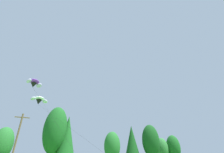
{
  "coord_description": "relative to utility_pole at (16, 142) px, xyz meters",
  "views": [
    {
      "loc": [
        -8.19,
        2.53,
        2.62
      ],
      "look_at": [
        1.31,
        25.08,
        15.39
      ],
      "focal_mm": 24.95,
      "sensor_mm": 36.0,
      "label": 1
    }
  ],
  "objects": [
    {
      "name": "treeline_tree_e",
      "position": [
        6.29,
        14.24,
        4.11
      ],
      "size": [
        5.76,
        5.76,
        14.68
      ],
      "color": "#472D19",
      "rests_on": "ground_plane"
    },
    {
      "name": "parafoil_kite_high_purple",
      "position": [
        0.45,
        -0.13,
        9.86
      ],
      "size": [
        9.6,
        10.75,
        13.85
      ],
      "color": "purple"
    },
    {
      "name": "treeline_tree_k",
      "position": [
        43.68,
        14.17,
        0.85
      ],
      "size": [
        4.31,
        4.31,
        9.3
      ],
      "color": "#472D19",
      "rests_on": "ground_plane"
    },
    {
      "name": "treeline_tree_j",
      "position": [
        40.24,
        15.65,
        0.31
      ],
      "size": [
        4.07,
        4.07,
        8.42
      ],
      "color": "#472D19",
      "rests_on": "ground_plane"
    },
    {
      "name": "treeline_tree_h",
      "position": [
        27.58,
        12.9,
        2.18
      ],
      "size": [
        4.04,
        4.04,
        11.11
      ],
      "color": "#472D19",
      "rests_on": "ground_plane"
    },
    {
      "name": "treeline_tree_g",
      "position": [
        20.62,
        11.02,
        0.53
      ],
      "size": [
        4.17,
        4.17,
        8.78
      ],
      "color": "#472D19",
      "rests_on": "ground_plane"
    },
    {
      "name": "utility_pole",
      "position": [
        0.0,
        0.0,
        0.0
      ],
      "size": [
        2.2,
        0.26,
        9.04
      ],
      "color": "brown",
      "rests_on": "ground_plane"
    },
    {
      "name": "treeline_tree_i",
      "position": [
        32.5,
        10.68,
        2.08
      ],
      "size": [
        4.86,
        4.86,
        11.33
      ],
      "color": "#472D19",
      "rests_on": "ground_plane"
    },
    {
      "name": "treeline_tree_d",
      "position": [
        -3.7,
        11.21,
        0.31
      ],
      "size": [
        4.07,
        4.07,
        8.42
      ],
      "color": "#472D19",
      "rests_on": "ground_plane"
    },
    {
      "name": "parafoil_kite_mid_white",
      "position": [
        1.63,
        5.07,
        8.45
      ],
      "size": [
        13.74,
        17.1,
        12.86
      ],
      "color": "white"
    },
    {
      "name": "treeline_tree_f",
      "position": [
        9.35,
        13.95,
        3.06
      ],
      "size": [
        4.35,
        4.35,
        12.52
      ],
      "color": "#472D19",
      "rests_on": "ground_plane"
    }
  ]
}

